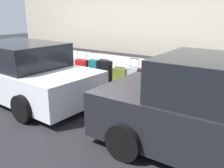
% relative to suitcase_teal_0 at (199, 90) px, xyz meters
% --- Properties ---
extents(ground_plane, '(40.00, 40.00, 0.00)m').
position_rel_suitcase_teal_0_xyz_m(ground_plane, '(3.19, 0.51, -0.43)').
color(ground_plane, black).
extents(sidewalk_curb, '(18.00, 5.00, 0.14)m').
position_rel_suitcase_teal_0_xyz_m(sidewalk_curb, '(3.19, -1.99, -0.36)').
color(sidewalk_curb, '#ADA89E').
rests_on(sidewalk_curb, ground_plane).
extents(suitcase_teal_0, '(0.47, 0.23, 0.80)m').
position_rel_suitcase_teal_0_xyz_m(suitcase_teal_0, '(0.00, 0.00, 0.00)').
color(suitcase_teal_0, '#0F606B').
rests_on(suitcase_teal_0, sidewalk_curb).
extents(suitcase_red_1, '(0.39, 0.24, 0.93)m').
position_rel_suitcase_teal_0_xyz_m(suitcase_red_1, '(0.51, 0.08, 0.07)').
color(suitcase_red_1, red).
rests_on(suitcase_red_1, sidewalk_curb).
extents(suitcase_navy_2, '(0.44, 0.23, 0.83)m').
position_rel_suitcase_teal_0_xyz_m(suitcase_navy_2, '(1.00, 0.10, 0.09)').
color(suitcase_navy_2, navy).
rests_on(suitcase_navy_2, sidewalk_curb).
extents(suitcase_maroon_3, '(0.40, 0.21, 0.92)m').
position_rel_suitcase_teal_0_xyz_m(suitcase_maroon_3, '(1.50, 0.05, 0.02)').
color(suitcase_maroon_3, maroon).
rests_on(suitcase_maroon_3, sidewalk_curb).
extents(suitcase_silver_4, '(0.38, 0.28, 0.92)m').
position_rel_suitcase_teal_0_xyz_m(suitcase_silver_4, '(1.96, -0.02, 0.03)').
color(suitcase_silver_4, '#9EA0A8').
rests_on(suitcase_silver_4, sidewalk_curb).
extents(suitcase_olive_5, '(0.46, 0.20, 0.60)m').
position_rel_suitcase_teal_0_xyz_m(suitcase_olive_5, '(2.45, -0.01, -0.02)').
color(suitcase_olive_5, '#59601E').
rests_on(suitcase_olive_5, sidewalk_curb).
extents(suitcase_black_6, '(0.47, 0.23, 0.80)m').
position_rel_suitcase_teal_0_xyz_m(suitcase_black_6, '(2.99, 0.08, 0.08)').
color(suitcase_black_6, black).
rests_on(suitcase_black_6, sidewalk_curb).
extents(suitcase_teal_7, '(0.35, 0.21, 0.97)m').
position_rel_suitcase_teal_0_xyz_m(suitcase_teal_7, '(3.48, 0.02, 0.06)').
color(suitcase_teal_7, '#0F606B').
rests_on(suitcase_teal_7, sidewalk_curb).
extents(suitcase_red_8, '(0.47, 0.29, 1.00)m').
position_rel_suitcase_teal_0_xyz_m(suitcase_red_8, '(3.96, 0.07, 0.04)').
color(suitcase_red_8, red).
rests_on(suitcase_red_8, sidewalk_curb).
extents(fire_hydrant, '(0.39, 0.21, 0.71)m').
position_rel_suitcase_teal_0_xyz_m(fire_hydrant, '(4.66, 0.04, 0.07)').
color(fire_hydrant, '#D89E0C').
rests_on(fire_hydrant, sidewalk_curb).
extents(bollard_post, '(0.11, 0.11, 0.94)m').
position_rel_suitcase_teal_0_xyz_m(bollard_post, '(5.38, 0.19, 0.18)').
color(bollard_post, brown).
rests_on(bollard_post, sidewalk_curb).
extents(parked_car_white_1, '(4.87, 2.28, 1.57)m').
position_rel_suitcase_teal_0_xyz_m(parked_car_white_1, '(4.36, 2.21, 0.31)').
color(parked_car_white_1, silver).
rests_on(parked_car_white_1, ground_plane).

